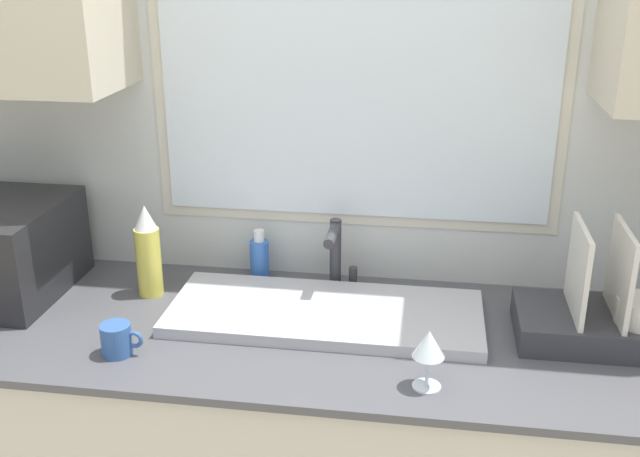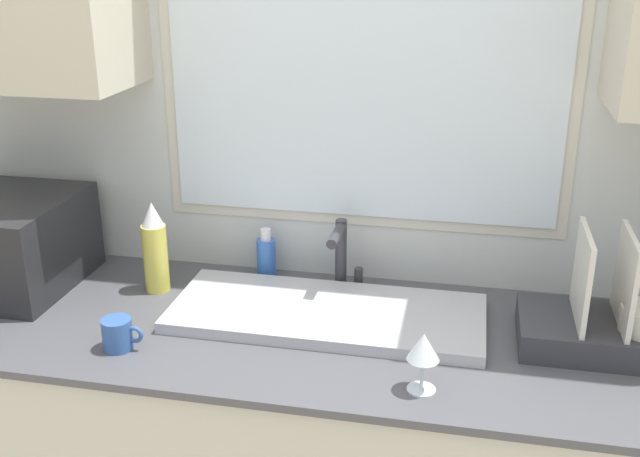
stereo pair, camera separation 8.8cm
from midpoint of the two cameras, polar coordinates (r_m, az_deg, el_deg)
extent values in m
cube|color=#4C4C51|center=(1.88, 2.78, -8.02)|extent=(2.50, 0.68, 0.02)
cube|color=silver|center=(2.07, 4.55, 6.27)|extent=(6.00, 0.06, 2.60)
cube|color=beige|center=(1.99, 4.65, 13.25)|extent=(1.11, 0.01, 0.95)
cube|color=silver|center=(1.99, 4.64, 13.23)|extent=(1.05, 0.01, 0.89)
cube|color=#B2B2B7|center=(1.92, 1.85, -6.50)|extent=(0.80, 0.33, 0.03)
cylinder|color=#333338|center=(2.06, 2.83, -1.95)|extent=(0.03, 0.03, 0.20)
cylinder|color=#333338|center=(1.97, 2.55, -0.49)|extent=(0.03, 0.14, 0.03)
cylinder|color=#333338|center=(2.08, 4.16, -3.81)|extent=(0.02, 0.02, 0.06)
cube|color=#333338|center=(1.92, 21.52, -7.44)|extent=(0.36, 0.24, 0.07)
cube|color=silver|center=(1.85, 20.65, -3.44)|extent=(0.01, 0.22, 0.22)
cube|color=silver|center=(1.87, 23.55, -3.62)|extent=(0.01, 0.22, 0.22)
cylinder|color=#D8CC4C|center=(2.08, -11.23, -2.24)|extent=(0.07, 0.07, 0.19)
cone|color=silver|center=(2.04, -11.48, 1.08)|extent=(0.06, 0.06, 0.07)
cylinder|color=blue|center=(2.14, -2.93, -2.32)|extent=(0.05, 0.05, 0.11)
cylinder|color=white|center=(2.11, -2.97, -0.48)|extent=(0.03, 0.03, 0.03)
cylinder|color=#335999|center=(1.83, -13.85, -7.84)|extent=(0.07, 0.07, 0.08)
torus|color=#335999|center=(1.81, -12.60, -7.91)|extent=(0.04, 0.01, 0.04)
cylinder|color=silver|center=(1.67, 9.26, -12.03)|extent=(0.06, 0.06, 0.00)
cylinder|color=silver|center=(1.65, 9.34, -10.91)|extent=(0.01, 0.01, 0.07)
cone|color=silver|center=(1.61, 9.48, -8.89)|extent=(0.07, 0.07, 0.06)
camera|label=1|loc=(0.04, -88.54, 0.56)|focal=42.00mm
camera|label=2|loc=(0.04, 91.46, -0.56)|focal=42.00mm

